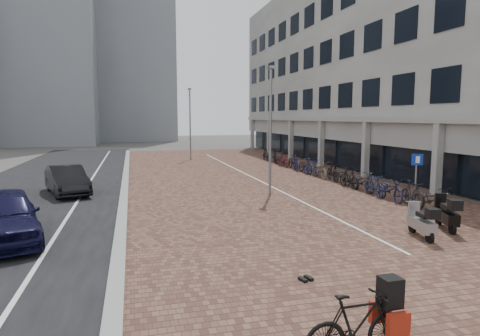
{
  "coord_description": "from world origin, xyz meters",
  "views": [
    {
      "loc": [
        -4.68,
        -11.88,
        3.57
      ],
      "look_at": [
        0.0,
        6.0,
        1.3
      ],
      "focal_mm": 30.96,
      "sensor_mm": 36.0,
      "label": 1
    }
  ],
  "objects_px": {
    "scooter_back": "(422,221)",
    "parking_sign": "(416,172)",
    "car_navy": "(4,216)",
    "scooter_mid": "(446,213)",
    "hero_bike": "(357,324)",
    "car_dark": "(67,180)"
  },
  "relations": [
    {
      "from": "parking_sign",
      "to": "hero_bike",
      "type": "bearing_deg",
      "value": -118.34
    },
    {
      "from": "hero_bike",
      "to": "scooter_back",
      "type": "bearing_deg",
      "value": -46.95
    },
    {
      "from": "car_navy",
      "to": "scooter_mid",
      "type": "distance_m",
      "value": 13.35
    },
    {
      "from": "car_navy",
      "to": "hero_bike",
      "type": "relative_size",
      "value": 2.61
    },
    {
      "from": "hero_bike",
      "to": "scooter_back",
      "type": "relative_size",
      "value": 1.13
    },
    {
      "from": "car_navy",
      "to": "scooter_mid",
      "type": "height_order",
      "value": "car_navy"
    },
    {
      "from": "car_dark",
      "to": "parking_sign",
      "type": "height_order",
      "value": "parking_sign"
    },
    {
      "from": "scooter_back",
      "to": "car_navy",
      "type": "bearing_deg",
      "value": 179.34
    },
    {
      "from": "car_navy",
      "to": "parking_sign",
      "type": "relative_size",
      "value": 2.08
    },
    {
      "from": "hero_bike",
      "to": "scooter_mid",
      "type": "distance_m",
      "value": 8.52
    },
    {
      "from": "car_dark",
      "to": "hero_bike",
      "type": "distance_m",
      "value": 16.47
    },
    {
      "from": "hero_bike",
      "to": "parking_sign",
      "type": "distance_m",
      "value": 11.7
    },
    {
      "from": "scooter_back",
      "to": "parking_sign",
      "type": "bearing_deg",
      "value": 66.94
    },
    {
      "from": "parking_sign",
      "to": "car_navy",
      "type": "bearing_deg",
      "value": -162.98
    },
    {
      "from": "car_dark",
      "to": "scooter_back",
      "type": "distance_m",
      "value": 15.19
    },
    {
      "from": "scooter_back",
      "to": "parking_sign",
      "type": "xyz_separation_m",
      "value": [
        2.63,
        3.71,
        0.89
      ]
    },
    {
      "from": "car_navy",
      "to": "hero_bike",
      "type": "bearing_deg",
      "value": -64.75
    },
    {
      "from": "car_dark",
      "to": "scooter_back",
      "type": "height_order",
      "value": "car_dark"
    },
    {
      "from": "car_dark",
      "to": "scooter_mid",
      "type": "distance_m",
      "value": 15.86
    },
    {
      "from": "car_navy",
      "to": "parking_sign",
      "type": "height_order",
      "value": "parking_sign"
    },
    {
      "from": "scooter_mid",
      "to": "car_dark",
      "type": "bearing_deg",
      "value": 163.55
    },
    {
      "from": "car_navy",
      "to": "parking_sign",
      "type": "bearing_deg",
      "value": -11.82
    }
  ]
}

